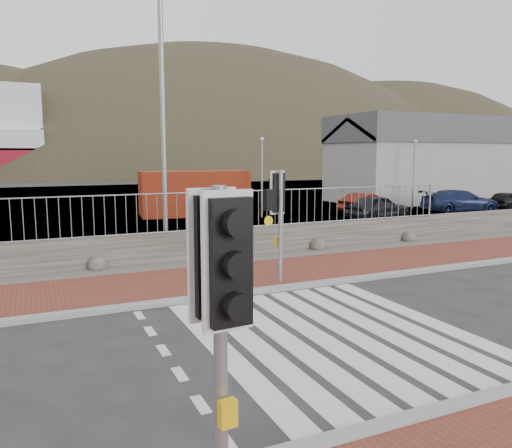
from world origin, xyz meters
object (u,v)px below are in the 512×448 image
car_b (366,203)px  streetlight (167,96)px  car_a (378,207)px  traffic_signal_near (220,288)px  car_c (460,201)px  shipping_container (194,193)px  car_e (507,200)px  traffic_signal_far (279,202)px

car_b → streetlight: bearing=105.5°
car_b → car_a: bearing=141.7°
car_a → car_b: car_a is taller
traffic_signal_near → car_c: 26.75m
shipping_container → car_c: (13.98, -5.07, -0.54)m
car_e → car_a: bearing=76.5°
car_b → shipping_container: bearing=57.8°
shipping_container → car_a: 9.66m
car_c → car_e: bearing=-78.7°
traffic_signal_near → streetlight: bearing=72.8°
streetlight → car_b: size_ratio=2.66×
traffic_signal_far → car_a: traffic_signal_far is taller
car_a → car_e: (9.78, 0.44, -0.07)m
car_e → car_b: bearing=60.4°
car_a → traffic_signal_near: bearing=129.0°
traffic_signal_near → streetlight: 12.33m
traffic_signal_far → car_a: 14.03m
traffic_signal_near → traffic_signal_far: bearing=55.1°
car_a → streetlight: bearing=102.3°
traffic_signal_near → car_a: size_ratio=0.83×
traffic_signal_far → traffic_signal_near: bearing=51.0°
shipping_container → car_b: 9.55m
traffic_signal_far → car_b: bearing=-142.6°
streetlight → car_a: 13.57m
traffic_signal_far → car_e: (20.13, 9.80, -1.54)m
streetlight → car_e: 22.76m
car_a → traffic_signal_far: bearing=122.5°
traffic_signal_far → car_c: (16.43, 9.82, -1.44)m
car_e → car_c: bearing=73.6°
car_a → car_c: car_c is taller
shipping_container → car_b: (9.04, -3.01, -0.63)m
shipping_container → car_c: 14.88m
streetlight → car_c: bearing=28.1°
car_c → shipping_container: bearing=81.7°
car_e → shipping_container: bearing=57.9°
car_a → car_c: bearing=-95.3°
traffic_signal_near → car_a: traffic_signal_near is taller
streetlight → car_e: streetlight is taller
traffic_signal_far → streetlight: (-1.56, 4.56, 2.94)m
traffic_signal_near → car_c: size_ratio=0.68×
car_a → car_b: 2.77m
traffic_signal_far → streetlight: streetlight is taller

